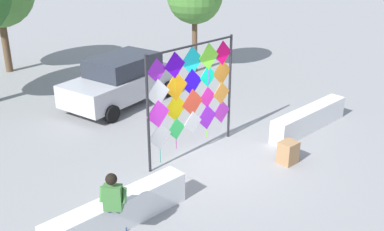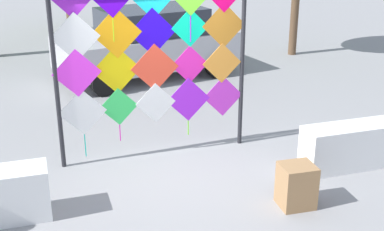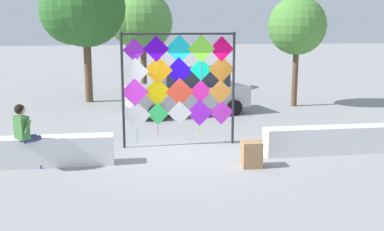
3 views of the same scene
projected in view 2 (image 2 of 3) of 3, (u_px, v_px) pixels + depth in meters
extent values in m
plane|color=gray|center=(176.00, 173.00, 7.88)|extent=(120.00, 120.00, 0.00)
cylinder|color=#232328|center=(55.00, 73.00, 7.55)|extent=(0.07, 0.07, 3.05)
cylinder|color=#232328|center=(242.00, 57.00, 8.40)|extent=(0.07, 0.07, 3.05)
cube|color=white|center=(83.00, 112.00, 7.87)|extent=(0.74, 0.02, 0.74)
cylinder|color=#16E5C1|center=(85.00, 145.00, 8.08)|extent=(0.02, 0.02, 0.38)
cube|color=#34D85E|center=(119.00, 107.00, 8.03)|extent=(0.61, 0.02, 0.61)
cylinder|color=#E516AF|center=(120.00, 133.00, 8.20)|extent=(0.02, 0.02, 0.28)
cube|color=white|center=(156.00, 103.00, 8.19)|extent=(0.65, 0.02, 0.65)
cube|color=#A123EF|center=(188.00, 100.00, 8.34)|extent=(0.73, 0.02, 0.73)
cylinder|color=#66E516|center=(188.00, 127.00, 8.53)|extent=(0.02, 0.02, 0.25)
cube|color=#C932D1|center=(223.00, 96.00, 8.52)|extent=(0.69, 0.02, 0.69)
cube|color=#F434F3|center=(77.00, 73.00, 7.64)|extent=(0.74, 0.02, 0.74)
cylinder|color=#16E518|center=(80.00, 108.00, 7.85)|extent=(0.02, 0.02, 0.38)
cube|color=yellow|center=(117.00, 70.00, 7.83)|extent=(0.76, 0.02, 0.76)
cube|color=#F4452C|center=(155.00, 68.00, 8.00)|extent=(0.77, 0.02, 0.77)
cube|color=#F524B2|center=(190.00, 65.00, 8.17)|extent=(0.62, 0.02, 0.62)
cube|color=orange|center=(222.00, 63.00, 8.30)|extent=(0.66, 0.02, 0.66)
cylinder|color=#167BE5|center=(221.00, 90.00, 8.47)|extent=(0.02, 0.02, 0.24)
cube|color=white|center=(75.00, 37.00, 7.46)|extent=(0.73, 0.02, 0.73)
cube|color=orange|center=(117.00, 33.00, 7.63)|extent=(0.76, 0.02, 0.76)
cylinder|color=blue|center=(118.00, 67.00, 7.83)|extent=(0.02, 0.02, 0.29)
cube|color=#2207E9|center=(153.00, 32.00, 7.80)|extent=(0.74, 0.02, 0.74)
cylinder|color=#CCE516|center=(153.00, 63.00, 7.99)|extent=(0.02, 0.02, 0.23)
cube|color=#09F4B4|center=(190.00, 28.00, 7.96)|extent=(0.60, 0.02, 0.60)
cube|color=orange|center=(224.00, 26.00, 8.11)|extent=(0.73, 0.02, 0.73)
cylinder|color=#9BE516|center=(113.00, 30.00, 7.60)|extent=(0.02, 0.02, 0.35)
cylinder|color=#9616E5|center=(191.00, 29.00, 7.96)|extent=(0.02, 0.02, 0.41)
cube|color=#B7B7BC|center=(147.00, 50.00, 12.52)|extent=(4.55, 2.63, 0.76)
cube|color=#282D38|center=(152.00, 21.00, 12.34)|extent=(2.66, 2.05, 0.61)
cylinder|color=black|center=(103.00, 83.00, 11.25)|extent=(0.60, 0.33, 0.57)
cylinder|color=black|center=(78.00, 64.00, 12.75)|extent=(0.60, 0.33, 0.57)
cylinder|color=black|center=(217.00, 66.00, 12.56)|extent=(0.60, 0.33, 0.57)
cylinder|color=black|center=(182.00, 50.00, 14.06)|extent=(0.60, 0.33, 0.57)
cube|color=#9E754C|center=(296.00, 186.00, 6.88)|extent=(0.47, 0.43, 0.60)
cylinder|color=brown|center=(295.00, 10.00, 14.37)|extent=(0.22, 0.22, 2.50)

